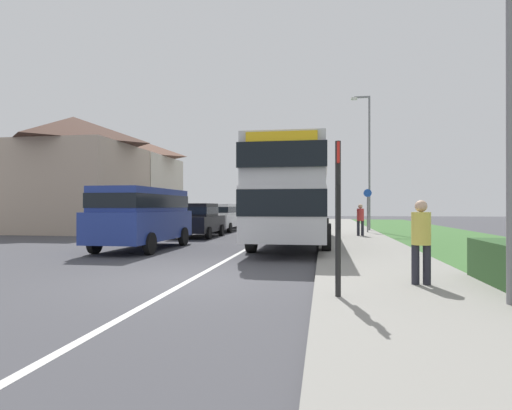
{
  "coord_description": "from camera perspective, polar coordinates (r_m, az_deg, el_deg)",
  "views": [
    {
      "loc": [
        2.77,
        -8.49,
        1.55
      ],
      "look_at": [
        0.64,
        4.58,
        1.6
      ],
      "focal_mm": 29.19,
      "sensor_mm": 36.0,
      "label": 1
    }
  ],
  "objects": [
    {
      "name": "cycle_route_sign",
      "position": [
        23.9,
        15.05,
        -0.49
      ],
      "size": [
        0.44,
        0.08,
        2.52
      ],
      "color": "slate",
      "rests_on": "ground_plane"
    },
    {
      "name": "parked_car_silver",
      "position": [
        31.1,
        -2.64,
        -1.34
      ],
      "size": [
        1.95,
        4.52,
        1.7
      ],
      "color": "#B7B7BC",
      "rests_on": "ground_plane"
    },
    {
      "name": "pavement_near_side",
      "position": [
        14.63,
        14.89,
        -6.05
      ],
      "size": [
        3.2,
        68.0,
        0.12
      ],
      "primitive_type": "cube",
      "color": "gray",
      "rests_on": "ground_plane"
    },
    {
      "name": "parked_car_black",
      "position": [
        21.09,
        -7.94,
        -1.89
      ],
      "size": [
        1.94,
        4.0,
        1.7
      ],
      "color": "black",
      "rests_on": "ground_plane"
    },
    {
      "name": "house_terrace_far_side",
      "position": [
        30.53,
        -20.35,
        3.49
      ],
      "size": [
        7.04,
        13.2,
        7.02
      ],
      "color": "tan",
      "rests_on": "ground_plane"
    },
    {
      "name": "double_decker_bus",
      "position": [
        16.86,
        5.3,
        1.8
      ],
      "size": [
        2.8,
        10.8,
        3.7
      ],
      "color": "#BCBCC1",
      "rests_on": "ground_plane"
    },
    {
      "name": "street_lamp_mid",
      "position": [
        26.15,
        15.07,
        6.65
      ],
      "size": [
        1.14,
        0.2,
        8.23
      ],
      "color": "slate",
      "rests_on": "ground_plane"
    },
    {
      "name": "parked_car_white",
      "position": [
        25.89,
        -4.85,
        -1.58
      ],
      "size": [
        1.92,
        4.51,
        1.7
      ],
      "color": "silver",
      "rests_on": "ground_plane"
    },
    {
      "name": "ground_plane",
      "position": [
        9.06,
        -8.85,
        -10.07
      ],
      "size": [
        120.0,
        120.0,
        0.0
      ],
      "primitive_type": "plane",
      "color": "#424247"
    },
    {
      "name": "bus_stop_sign",
      "position": [
        6.76,
        11.18,
        -0.32
      ],
      "size": [
        0.09,
        0.52,
        2.6
      ],
      "color": "black",
      "rests_on": "ground_plane"
    },
    {
      "name": "grass_verge_seaward",
      "position": [
        15.65,
        30.84,
        -5.72
      ],
      "size": [
        6.0,
        68.0,
        0.08
      ],
      "primitive_type": "cube",
      "color": "#3D6B33",
      "rests_on": "ground_plane"
    },
    {
      "name": "lane_marking_centre",
      "position": [
        16.79,
        -0.29,
        -5.5
      ],
      "size": [
        0.14,
        60.0,
        0.01
      ],
      "primitive_type": "cube",
      "color": "silver",
      "rests_on": "ground_plane"
    },
    {
      "name": "pedestrian_at_stop",
      "position": [
        8.23,
        21.69,
        -4.22
      ],
      "size": [
        0.34,
        0.34,
        1.67
      ],
      "color": "#23232D",
      "rests_on": "ground_plane"
    },
    {
      "name": "pedestrian_walking_away",
      "position": [
        20.93,
        14.12,
        -1.78
      ],
      "size": [
        0.34,
        0.34,
        1.67
      ],
      "color": "#23232D",
      "rests_on": "ground_plane"
    },
    {
      "name": "street_lamp_near",
      "position": [
        7.67,
        30.74,
        21.92
      ],
      "size": [
        1.14,
        0.2,
        7.77
      ],
      "color": "slate",
      "rests_on": "ground_plane"
    },
    {
      "name": "parked_van_blue",
      "position": [
        15.62,
        -15.19,
        -1.09
      ],
      "size": [
        2.11,
        5.22,
        2.2
      ],
      "color": "navy",
      "rests_on": "ground_plane"
    }
  ]
}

